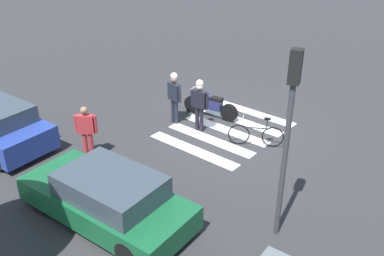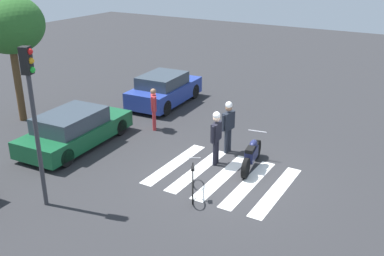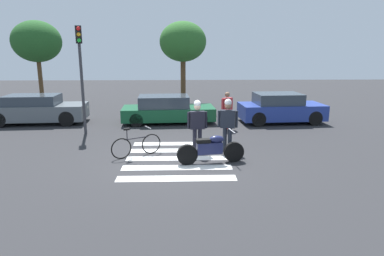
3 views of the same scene
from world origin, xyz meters
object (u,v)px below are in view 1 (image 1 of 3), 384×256
police_motorcycle (211,105)px  officer_by_motorcycle (174,94)px  traffic_light_pole (289,119)px  car_green_compact (107,198)px  leaning_bicycle (256,135)px  pedestrian_bystander (86,129)px  officer_on_foot (199,101)px

police_motorcycle → officer_by_motorcycle: size_ratio=1.15×
traffic_light_pole → car_green_compact: bearing=32.8°
leaning_bicycle → pedestrian_bystander: size_ratio=0.92×
car_green_compact → traffic_light_pole: traffic_light_pole is taller
car_green_compact → pedestrian_bystander: bearing=-29.5°
leaning_bicycle → car_green_compact: 5.52m
traffic_light_pole → leaning_bicycle: bearing=-51.1°
traffic_light_pole → police_motorcycle: bearing=-38.6°
car_green_compact → traffic_light_pole: 4.70m
officer_on_foot → pedestrian_bystander: size_ratio=1.10×
traffic_light_pole → officer_by_motorcycle: bearing=-26.2°
officer_on_foot → pedestrian_bystander: (1.50, 3.56, -0.12)m
pedestrian_bystander → police_motorcycle: bearing=-103.5°
pedestrian_bystander → car_green_compact: bearing=150.5°
officer_on_foot → leaning_bicycle: bearing=-170.8°
car_green_compact → officer_on_foot: bearing=-76.1°
leaning_bicycle → pedestrian_bystander: 5.31m
police_motorcycle → pedestrian_bystander: bearing=76.5°
leaning_bicycle → traffic_light_pole: (-2.62, 3.24, 2.60)m
police_motorcycle → traffic_light_pole: traffic_light_pole is taller
police_motorcycle → car_green_compact: size_ratio=0.47×
leaning_bicycle → officer_by_motorcycle: size_ratio=0.83×
leaning_bicycle → traffic_light_pole: size_ratio=0.35×
police_motorcycle → traffic_light_pole: bearing=141.4°
leaning_bicycle → car_green_compact: (0.81, 5.45, 0.25)m
leaning_bicycle → officer_on_foot: (2.07, 0.33, 0.70)m
police_motorcycle → officer_on_foot: size_ratio=1.16×
leaning_bicycle → officer_on_foot: 2.21m
pedestrian_bystander → traffic_light_pole: 6.53m
officer_by_motorcycle → traffic_light_pole: (-5.74, 2.82, 1.88)m
police_motorcycle → leaning_bicycle: 2.57m
officer_by_motorcycle → pedestrian_bystander: size_ratio=1.11×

